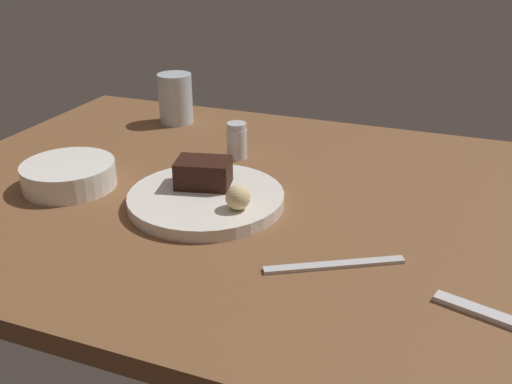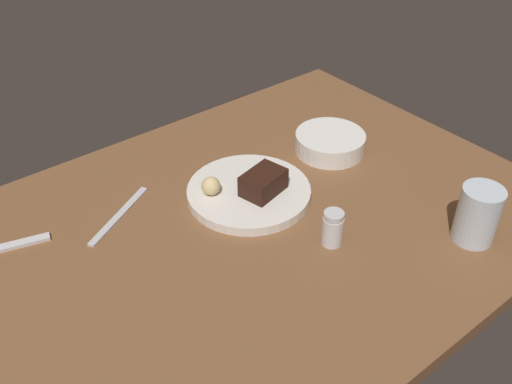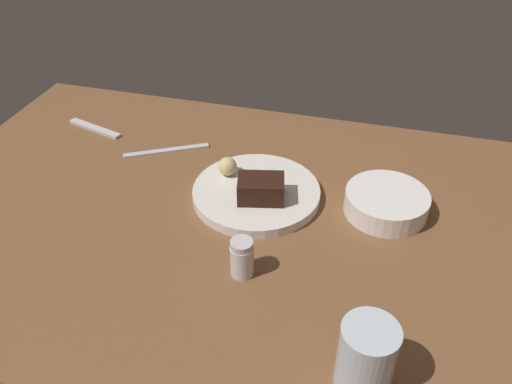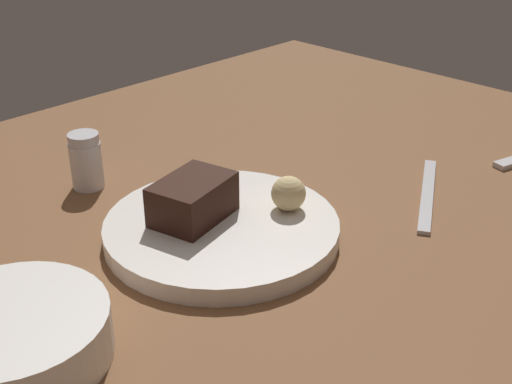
{
  "view_description": "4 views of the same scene",
  "coord_description": "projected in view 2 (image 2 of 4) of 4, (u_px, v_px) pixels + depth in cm",
  "views": [
    {
      "loc": [
        -29.49,
        80.08,
        43.7
      ],
      "look_at": [
        -1.53,
        6.54,
        6.47
      ],
      "focal_mm": 39.58,
      "sensor_mm": 36.0,
      "label": 1
    },
    {
      "loc": [
        -50.5,
        -67.26,
        74.24
      ],
      "look_at": [
        5.2,
        2.37,
        7.51
      ],
      "focal_mm": 40.6,
      "sensor_mm": 36.0,
      "label": 2
    },
    {
      "loc": [
        28.39,
        -71.84,
        66.06
      ],
      "look_at": [
        7.95,
        2.83,
        7.36
      ],
      "focal_mm": 36.57,
      "sensor_mm": 36.0,
      "label": 3
    },
    {
      "loc": [
        49.18,
        53.26,
        40.64
      ],
      "look_at": [
        -0.29,
        4.93,
        5.08
      ],
      "focal_mm": 47.69,
      "sensor_mm": 36.0,
      "label": 4
    }
  ],
  "objects": [
    {
      "name": "dining_table",
      "position": [
        243.0,
        233.0,
        1.11
      ],
      "size": [
        120.0,
        84.0,
        3.0
      ],
      "primitive_type": "cube",
      "color": "brown",
      "rests_on": "ground"
    },
    {
      "name": "dessert_plate",
      "position": [
        249.0,
        192.0,
        1.17
      ],
      "size": [
        25.08,
        25.08,
        1.99
      ],
      "primitive_type": "cylinder",
      "color": "white",
      "rests_on": "dining_table"
    },
    {
      "name": "chocolate_cake_slice",
      "position": [
        263.0,
        182.0,
        1.14
      ],
      "size": [
        9.87,
        7.89,
        4.46
      ],
      "primitive_type": "cube",
      "rotation": [
        0.0,
        0.0,
        3.37
      ],
      "color": "black",
      "rests_on": "dessert_plate"
    },
    {
      "name": "bread_roll",
      "position": [
        210.0,
        187.0,
        1.14
      ],
      "size": [
        3.81,
        3.81,
        3.81
      ],
      "primitive_type": "sphere",
      "color": "#DBC184",
      "rests_on": "dessert_plate"
    },
    {
      "name": "salt_shaker",
      "position": [
        333.0,
        228.0,
        1.04
      ],
      "size": [
        3.9,
        3.9,
        6.97
      ],
      "color": "silver",
      "rests_on": "dining_table"
    },
    {
      "name": "water_glass",
      "position": [
        478.0,
        215.0,
        1.04
      ],
      "size": [
        7.6,
        7.6,
        11.04
      ],
      "primitive_type": "cylinder",
      "color": "silver",
      "rests_on": "dining_table"
    },
    {
      "name": "side_bowl",
      "position": [
        330.0,
        143.0,
        1.3
      ],
      "size": [
        15.7,
        15.7,
        4.31
      ],
      "primitive_type": "cylinder",
      "color": "white",
      "rests_on": "dining_table"
    },
    {
      "name": "dessert_spoon",
      "position": [
        7.0,
        247.0,
        1.05
      ],
      "size": [
        14.93,
        5.79,
        0.7
      ],
      "primitive_type": "cube",
      "rotation": [
        0.0,
        0.0,
        2.87
      ],
      "color": "silver",
      "rests_on": "dining_table"
    },
    {
      "name": "butter_knife",
      "position": [
        119.0,
        215.0,
        1.12
      ],
      "size": [
        17.26,
        10.51,
        0.5
      ],
      "primitive_type": "cube",
      "rotation": [
        0.0,
        0.0,
        0.51
      ],
      "color": "silver",
      "rests_on": "dining_table"
    }
  ]
}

